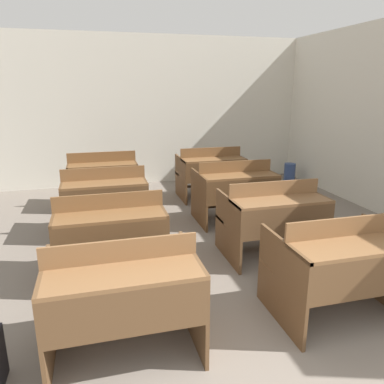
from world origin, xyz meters
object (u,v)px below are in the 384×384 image
Objects in this scene: bench_third_left at (105,198)px; bench_back_left at (103,177)px; wastepaper_bin at (290,172)px; bench_second_right at (273,217)px; bench_front_left at (123,294)px; bench_second_left at (111,233)px; bench_front_right at (341,265)px; bench_back_right at (211,171)px; bench_third_right at (235,190)px.

bench_back_left is at bearing 89.19° from bench_third_left.
bench_third_left is 4.18m from wastepaper_bin.
bench_third_left is at bearing 145.67° from bench_second_right.
bench_back_left is at bearing 126.18° from bench_second_right.
bench_back_left is at bearing 90.23° from bench_front_left.
bench_front_left is 1.00× the size of bench_second_left.
bench_front_right and bench_second_right have the same top height.
bench_second_left is at bearing -140.12° from wastepaper_bin.
bench_second_left is 3.04m from bench_back_right.
bench_second_right is (-0.01, 1.21, 0.00)m from bench_front_right.
bench_front_right and bench_back_right have the same top height.
bench_front_left is 2.43m from bench_third_left.
bench_front_right is 2.85× the size of wastepaper_bin.
bench_front_right is 4.72m from wastepaper_bin.
bench_back_left is 1.00× the size of bench_back_right.
bench_third_right is 2.85× the size of wastepaper_bin.
bench_front_right is at bearing -63.88° from bench_back_left.
bench_second_left and bench_back_left have the same top height.
bench_back_left is at bearing 179.38° from bench_back_right.
bench_third_left and bench_back_left have the same top height.
bench_front_left is 1.77m from bench_front_right.
bench_second_right is at bearing -122.13° from wastepaper_bin.
bench_front_left is at bearing -145.58° from bench_second_right.
bench_front_left and bench_back_right have the same top height.
bench_second_left is 1.00× the size of bench_third_right.
bench_back_left is 1.81m from bench_back_right.
bench_back_left is (0.02, 1.20, 0.00)m from bench_third_left.
bench_second_left is at bearing 91.16° from bench_front_left.
bench_back_left is at bearing 116.12° from bench_front_right.
bench_back_right is (0.02, 3.62, 0.00)m from bench_front_right.
bench_second_right is 2.17m from bench_third_left.
bench_second_left is 1.78m from bench_second_right.
bench_third_left is (-0.03, 2.43, 0.00)m from bench_front_left.
bench_back_right is (1.82, 1.18, 0.00)m from bench_third_left.
bench_second_left is (-0.02, 1.18, 0.00)m from bench_front_left.
bench_third_right reaches higher than wastepaper_bin.
bench_third_left is (-0.01, 1.25, 0.00)m from bench_second_left.
wastepaper_bin is at bearing 26.53° from bench_third_left.
bench_front_left is 1.00× the size of bench_third_left.
bench_back_right is at bearing 63.61° from bench_front_left.
bench_front_right is 4.05m from bench_back_left.
bench_front_left is 1.18m from bench_second_left.
bench_front_left is at bearing -89.77° from bench_back_left.
bench_second_left and bench_third_right have the same top height.
bench_back_right is at bearing 89.63° from bench_front_right.
bench_back_left is at bearing 89.78° from bench_second_left.
bench_third_right is 1.00× the size of bench_back_left.
bench_front_right reaches higher than wastepaper_bin.
bench_second_left is 1.00× the size of bench_third_left.
bench_third_left and bench_back_right have the same top height.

